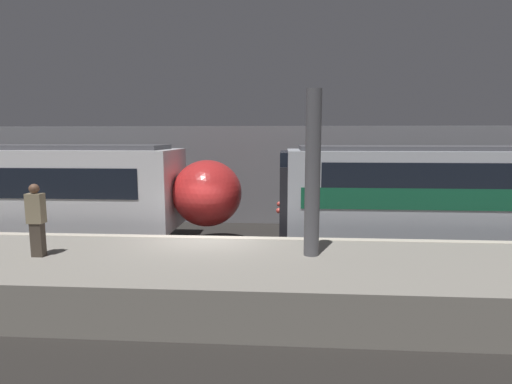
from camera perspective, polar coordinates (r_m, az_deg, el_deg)
ground_plane at (r=11.99m, az=-6.32°, el=-11.20°), size 120.00×120.00×0.00m
platform at (r=9.92m, az=-8.49°, el=-12.12°), size 40.00×4.08×1.07m
station_rear_barrier at (r=18.05m, az=-2.66°, el=2.43°), size 50.00×0.15×4.38m
support_pillar_near at (r=9.53m, az=8.10°, el=2.55°), size 0.36×0.36×3.95m
person_waiting at (r=10.83m, az=-28.88°, el=-3.29°), size 0.38×0.24×1.76m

